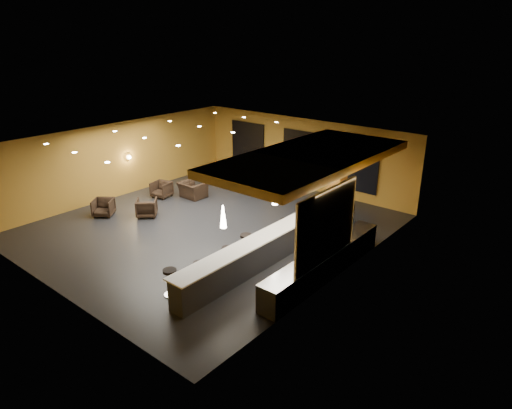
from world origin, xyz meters
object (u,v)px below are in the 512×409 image
Objects in this scene: armchair_c at (161,189)px; bar_stool_5 at (285,225)px; bar_counter at (265,250)px; armchair_a at (103,207)px; staff_b at (334,221)px; staff_a at (327,223)px; bar_stool_4 at (268,236)px; pendant_2 at (316,177)px; prep_counter at (324,264)px; bar_stool_3 at (246,243)px; column at (337,182)px; bar_stool_1 at (199,270)px; bar_stool_0 at (170,279)px; armchair_d at (193,190)px; pendant_0 at (223,217)px; staff_c at (349,221)px; bar_stool_6 at (303,216)px; pendant_1 at (275,195)px; bar_stool_2 at (227,254)px; armchair_b at (147,208)px.

armchair_c is 7.17m from bar_stool_5.
armchair_a is at bearing -172.38° from bar_counter.
armchair_c is at bearing -174.87° from staff_b.
bar_stool_4 is at bearing -124.77° from staff_a.
pendant_2 reaches higher than armchair_a.
prep_counter is at bearing -21.88° from armchair_c.
bar_stool_3 reaches higher than bar_stool_4.
staff_b is at bearing -13.05° from armchair_a.
column is 4.86× the size of bar_stool_1.
armchair_d is at bearing 132.76° from bar_stool_0.
staff_c is at bearing 76.89° from pendant_0.
armchair_d is at bearing -175.31° from bar_stool_6.
bar_stool_0 is (-1.75, -6.42, -0.24)m from staff_b.
pendant_0 is 9.12m from armchair_c.
staff_b reaches higher than bar_stool_0.
pendant_1 is 0.84× the size of armchair_c.
armchair_a is 4.20m from armchair_d.
staff_c reaches higher than armchair_d.
armchair_d is at bearing 146.32° from bar_stool_2.
staff_a is at bearing 69.66° from pendant_1.
armchair_c is 7.72m from bar_stool_2.
pendant_2 is 0.96× the size of bar_stool_4.
staff_a is 1.94× the size of armchair_b.
column is 2.86m from bar_stool_5.
bar_stool_1 is (-0.78, -2.34, -0.04)m from bar_counter.
armchair_c is (-1.41, 1.96, -0.01)m from armchair_b.
bar_stool_2 is (-0.84, -1.50, -1.89)m from pendant_1.
bar_counter is 2.30m from bar_stool_5.
pendant_1 is 3.09m from staff_b.
bar_counter is 1.92m from pendant_1.
staff_b is 1.86m from bar_stool_5.
staff_c is at bearing 72.36° from bar_stool_0.
bar_stool_4 is at bearing 142.94° from pendant_1.
column is 4.14m from pendant_1.
staff_c is (1.26, 3.41, 0.29)m from bar_counter.
armchair_b is at bearing 169.30° from bar_stool_2.
column reaches higher than armchair_b.
pendant_1 reaches higher than armchair_c.
prep_counter reaches higher than bar_stool_5.
bar_counter is 3.51m from bar_stool_0.
armchair_d is at bearing -166.22° from column.
armchair_c is at bearing 171.23° from prep_counter.
bar_stool_5 is at bearing 155.54° from armchair_b.
armchair_d is at bearing -129.83° from armchair_b.
armchair_d is (-7.60, -0.09, -0.41)m from staff_b.
bar_counter is at bearing -99.25° from staff_a.
bar_stool_3 is at bearing -29.55° from armchair_c.
armchair_d is (1.18, 0.91, -0.00)m from armchair_c.
bar_stool_4 is at bearing 87.14° from bar_stool_0.
armchair_c is 7.31m from bar_stool_6.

